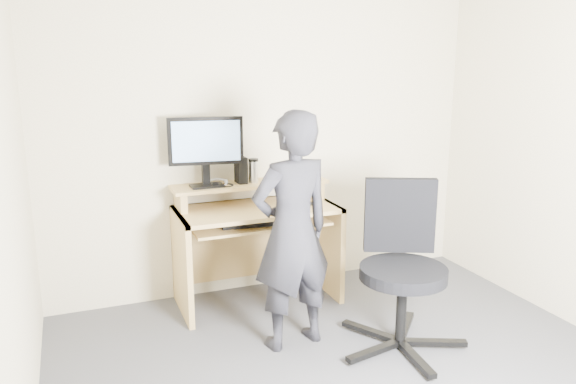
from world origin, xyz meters
TOP-DOWN VIEW (x-y plane):
  - back_wall at (0.00, 1.75)m, footprint 3.50×0.02m
  - desk at (-0.20, 1.53)m, footprint 1.20×0.60m
  - monitor at (-0.54, 1.58)m, footprint 0.54×0.15m
  - external_drive at (-0.27, 1.62)m, footprint 0.07×0.13m
  - travel_mug at (-0.17, 1.60)m, footprint 0.09×0.09m
  - smartphone at (0.10, 1.55)m, footprint 0.07×0.13m
  - charger at (-0.48, 1.55)m, footprint 0.06×0.05m
  - headphones at (-0.45, 1.64)m, footprint 0.19×0.19m
  - keyboard at (-0.27, 1.36)m, footprint 0.48×0.22m
  - mouse at (0.17, 1.35)m, footprint 0.10×0.07m
  - office_chair at (0.46, 0.49)m, footprint 0.83×0.82m
  - person at (-0.20, 0.73)m, footprint 0.62×0.46m

SIDE VIEW (x-z plane):
  - desk at x=-0.20m, z-range 0.09..1.00m
  - office_chair at x=0.46m, z-range 0.05..1.10m
  - keyboard at x=-0.27m, z-range 0.65..0.68m
  - mouse at x=0.17m, z-range 0.75..0.79m
  - person at x=-0.20m, z-range 0.00..1.54m
  - smartphone at x=0.10m, z-range 0.91..0.92m
  - headphones at x=-0.45m, z-range 0.89..0.95m
  - charger at x=-0.48m, z-range 0.91..0.94m
  - travel_mug at x=-0.17m, z-range 0.91..1.07m
  - external_drive at x=-0.27m, z-range 0.91..1.11m
  - monitor at x=-0.54m, z-range 0.96..1.48m
  - back_wall at x=0.00m, z-range 0.00..2.50m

